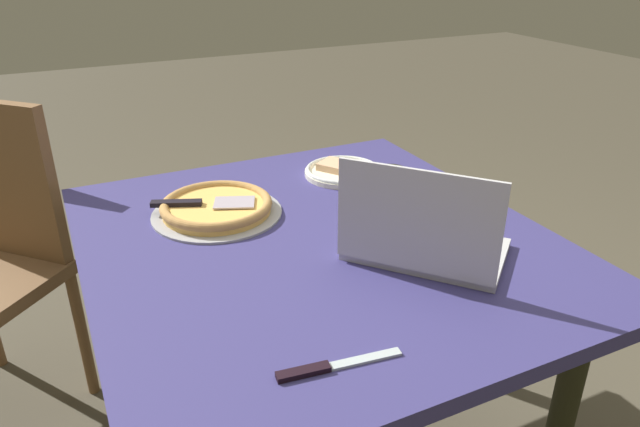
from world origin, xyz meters
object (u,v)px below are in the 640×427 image
object	(u,v)px
laptop	(423,240)
table_knife	(327,367)
dining_table	(318,270)
pizza_tray	(216,207)
drink_cup	(390,184)
pizza_plate	(343,171)

from	to	relation	value
laptop	table_knife	xyz separation A→B (m)	(0.22, -0.34, -0.05)
table_knife	laptop	bearing A→B (deg)	123.65
dining_table	laptop	size ratio (longest dim) A/B	2.83
pizza_tray	laptop	bearing A→B (deg)	38.63
pizza_tray	table_knife	distance (m)	0.64
dining_table	table_knife	size ratio (longest dim) A/B	5.20
pizza_tray	drink_cup	distance (m)	0.45
dining_table	pizza_tray	size ratio (longest dim) A/B	3.45
dining_table	laptop	xyz separation A→B (m)	(0.19, 0.16, 0.14)
dining_table	table_knife	xyz separation A→B (m)	(0.41, -0.18, 0.09)
dining_table	drink_cup	xyz separation A→B (m)	(-0.11, 0.26, 0.13)
pizza_plate	pizza_tray	world-z (taller)	pizza_tray
dining_table	table_knife	bearing A→B (deg)	-23.41
pizza_tray	table_knife	world-z (taller)	pizza_tray
pizza_plate	pizza_tray	bearing A→B (deg)	-76.73
laptop	pizza_tray	size ratio (longest dim) A/B	1.22
laptop	pizza_tray	world-z (taller)	laptop
dining_table	pizza_tray	world-z (taller)	pizza_tray
laptop	drink_cup	xyz separation A→B (m)	(-0.30, 0.11, -0.01)
laptop	drink_cup	bearing A→B (deg)	160.62
dining_table	table_knife	world-z (taller)	table_knife
dining_table	drink_cup	world-z (taller)	drink_cup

